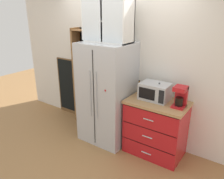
# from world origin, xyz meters

# --- Properties ---
(ground_plane) EXTENTS (10.65, 10.65, 0.00)m
(ground_plane) POSITION_xyz_m (0.00, 0.00, 0.00)
(ground_plane) COLOR #9E7042
(wall_back_cream) EXTENTS (4.96, 0.10, 2.55)m
(wall_back_cream) POSITION_xyz_m (0.00, 0.40, 1.27)
(wall_back_cream) COLOR silver
(wall_back_cream) RESTS_ON ground
(refrigerator) EXTENTS (0.82, 0.74, 1.72)m
(refrigerator) POSITION_xyz_m (0.00, -0.01, 0.86)
(refrigerator) COLOR #B7BABF
(refrigerator) RESTS_ON ground
(pantry_shelf_column) EXTENTS (0.53, 0.27, 1.89)m
(pantry_shelf_column) POSITION_xyz_m (-0.70, 0.29, 0.97)
(pantry_shelf_column) COLOR brown
(pantry_shelf_column) RESTS_ON ground
(counter_cabinet) EXTENTS (0.92, 0.61, 0.90)m
(counter_cabinet) POSITION_xyz_m (0.89, 0.06, 0.45)
(counter_cabinet) COLOR red
(counter_cabinet) RESTS_ON ground
(microwave) EXTENTS (0.44, 0.33, 0.26)m
(microwave) POSITION_xyz_m (0.82, 0.11, 1.03)
(microwave) COLOR #B7BABF
(microwave) RESTS_ON counter_cabinet
(coffee_maker) EXTENTS (0.17, 0.20, 0.31)m
(coffee_maker) POSITION_xyz_m (1.22, 0.07, 1.05)
(coffee_maker) COLOR red
(coffee_maker) RESTS_ON counter_cabinet
(mug_sage) EXTENTS (0.12, 0.08, 0.09)m
(mug_sage) POSITION_xyz_m (0.90, 0.11, 0.94)
(mug_sage) COLOR #8CA37F
(mug_sage) RESTS_ON counter_cabinet
(bottle_amber) EXTENTS (0.06, 0.06, 0.24)m
(bottle_amber) POSITION_xyz_m (0.52, 0.16, 1.00)
(bottle_amber) COLOR brown
(bottle_amber) RESTS_ON counter_cabinet
(bottle_clear) EXTENTS (0.06, 0.06, 0.29)m
(bottle_clear) POSITION_xyz_m (0.89, 0.07, 1.03)
(bottle_clear) COLOR silver
(bottle_clear) RESTS_ON counter_cabinet
(upper_cabinet) EXTENTS (0.79, 0.32, 0.65)m
(upper_cabinet) POSITION_xyz_m (0.00, 0.04, 2.04)
(upper_cabinet) COLOR silver
(upper_cabinet) RESTS_ON refrigerator
(chalkboard_menu) EXTENTS (0.60, 0.04, 1.23)m
(chalkboard_menu) POSITION_xyz_m (-1.28, 0.33, 0.62)
(chalkboard_menu) COLOR brown
(chalkboard_menu) RESTS_ON ground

